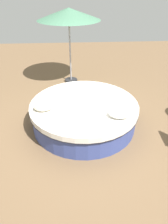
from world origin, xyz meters
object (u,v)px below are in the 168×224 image
(round_bed, at_px, (84,114))
(patio_umbrella, at_px, (69,15))
(throw_pillow_1, at_px, (120,113))
(throw_pillow_0, at_px, (43,107))

(round_bed, distance_m, patio_umbrella, 3.24)
(throw_pillow_1, bearing_deg, throw_pillow_0, -12.63)
(throw_pillow_1, height_order, patio_umbrella, patio_umbrella)
(round_bed, xyz_separation_m, throw_pillow_0, (0.94, 0.23, 0.38))
(round_bed, height_order, throw_pillow_1, throw_pillow_1)
(throw_pillow_0, bearing_deg, patio_umbrella, -102.64)
(throw_pillow_0, xyz_separation_m, throw_pillow_1, (-1.67, 0.37, 0.00))
(throw_pillow_1, relative_size, patio_umbrella, 0.21)
(throw_pillow_0, relative_size, patio_umbrella, 0.18)
(round_bed, relative_size, throw_pillow_1, 5.12)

